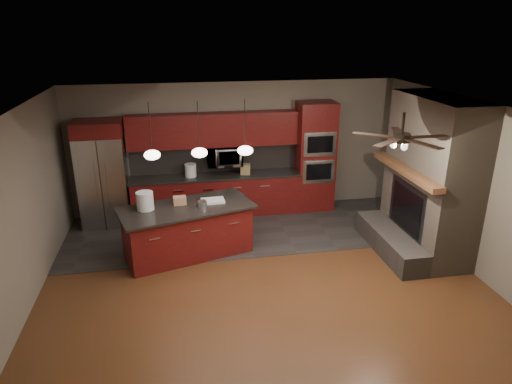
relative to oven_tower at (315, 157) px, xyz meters
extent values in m
plane|color=#582D1A|center=(-1.70, -2.69, -1.19)|extent=(7.00, 7.00, 0.00)
cube|color=white|center=(-1.70, -2.69, 1.61)|extent=(7.00, 6.00, 0.02)
cube|color=#736C5C|center=(-1.70, 0.31, 0.21)|extent=(7.00, 0.02, 2.80)
cube|color=#736C5C|center=(1.80, -2.69, 0.21)|extent=(0.02, 6.00, 2.80)
cube|color=#736C5C|center=(-5.20, -2.69, 0.21)|extent=(0.02, 6.00, 2.80)
cube|color=#2F2D2B|center=(-1.70, -0.89, -1.19)|extent=(7.00, 2.40, 0.01)
cube|color=#685C4A|center=(1.40, -2.29, 0.21)|extent=(0.80, 2.00, 2.80)
cube|color=#49413C|center=(0.75, -2.29, -0.99)|extent=(0.50, 2.00, 0.40)
cube|color=#2D2D30|center=(1.02, -2.29, -0.37)|extent=(0.05, 1.20, 0.95)
cube|color=black|center=(1.00, -2.29, -0.37)|extent=(0.02, 1.00, 0.75)
cube|color=brown|center=(0.90, -2.29, 0.36)|extent=(0.22, 2.10, 0.10)
cube|color=maroon|center=(-2.18, 0.01, -0.76)|extent=(3.55, 0.60, 0.86)
cube|color=black|center=(-2.18, 0.01, -0.31)|extent=(3.59, 0.64, 0.04)
cube|color=black|center=(-2.18, 0.29, 0.01)|extent=(3.55, 0.03, 0.60)
cube|color=maroon|center=(-2.18, 0.13, 0.66)|extent=(3.55, 0.35, 0.70)
cube|color=maroon|center=(0.00, 0.01, 0.00)|extent=(0.80, 0.60, 2.38)
cube|color=silver|center=(0.00, -0.30, -0.24)|extent=(0.70, 0.03, 0.52)
cube|color=black|center=(0.00, -0.32, -0.24)|extent=(0.55, 0.02, 0.35)
cube|color=silver|center=(0.00, -0.30, 0.36)|extent=(0.70, 0.03, 0.52)
cube|color=black|center=(0.00, -0.32, 0.36)|extent=(0.55, 0.02, 0.35)
imported|color=silver|center=(-1.98, 0.06, 0.11)|extent=(0.73, 0.41, 0.50)
cube|color=silver|center=(-4.45, -0.07, -0.26)|extent=(0.93, 0.72, 1.86)
cube|color=#2D2D30|center=(-4.45, -0.44, -0.26)|extent=(0.02, 0.02, 1.84)
cube|color=silver|center=(-4.55, -0.45, -0.20)|extent=(0.03, 0.03, 0.93)
cube|color=silver|center=(-4.35, -0.45, -0.20)|extent=(0.03, 0.03, 0.93)
cube|color=maroon|center=(-4.45, -0.08, 0.82)|extent=(0.93, 0.72, 0.30)
cube|color=maroon|center=(-2.86, -1.71, -0.75)|extent=(2.31, 1.45, 0.88)
cube|color=black|center=(-2.86, -1.71, -0.29)|extent=(2.50, 1.64, 0.04)
cylinder|color=silver|center=(-3.55, -1.71, -0.11)|extent=(0.34, 0.34, 0.31)
cylinder|color=silver|center=(-2.58, -1.77, -0.22)|extent=(0.23, 0.23, 0.11)
cube|color=white|center=(-2.38, -1.56, -0.25)|extent=(0.42, 0.30, 0.04)
cube|color=#AC7958|center=(-2.96, -1.57, -0.20)|extent=(0.23, 0.18, 0.14)
cylinder|color=white|center=(-2.70, 0.01, -0.15)|extent=(0.24, 0.24, 0.27)
cube|color=#9E8452|center=(-1.54, -0.04, -0.18)|extent=(0.23, 0.20, 0.22)
cylinder|color=black|center=(-3.35, -1.99, 1.22)|extent=(0.01, 0.01, 0.78)
ellipsoid|color=white|center=(-3.35, -1.99, 0.77)|extent=(0.26, 0.26, 0.16)
cylinder|color=black|center=(-2.60, -1.99, 1.22)|extent=(0.01, 0.01, 0.78)
ellipsoid|color=white|center=(-2.60, -1.99, 0.77)|extent=(0.26, 0.26, 0.16)
cylinder|color=black|center=(-1.85, -1.99, 1.22)|extent=(0.01, 0.01, 0.78)
ellipsoid|color=white|center=(-1.85, -1.99, 0.77)|extent=(0.26, 0.26, 0.16)
cylinder|color=black|center=(0.10, -3.49, 1.46)|extent=(0.04, 0.04, 0.30)
cylinder|color=black|center=(0.10, -3.49, 1.26)|extent=(0.24, 0.24, 0.12)
cube|color=black|center=(0.48, -3.49, 1.26)|extent=(0.60, 0.12, 0.01)
cube|color=black|center=(0.22, -3.13, 1.26)|extent=(0.30, 0.61, 0.01)
cube|color=black|center=(-0.21, -3.27, 1.26)|extent=(0.56, 0.45, 0.01)
cube|color=black|center=(-0.21, -3.72, 1.26)|extent=(0.56, 0.45, 0.01)
cube|color=black|center=(0.22, -3.85, 1.26)|extent=(0.30, 0.61, 0.01)
camera|label=1|loc=(-2.97, -9.18, 2.75)|focal=32.00mm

